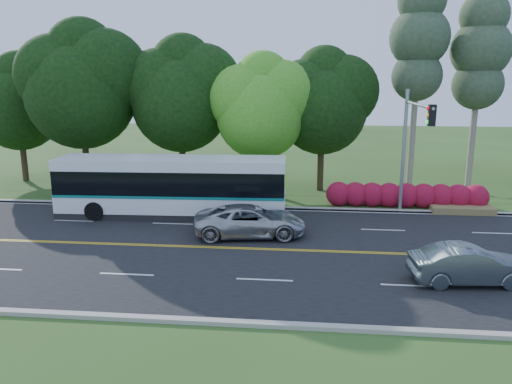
# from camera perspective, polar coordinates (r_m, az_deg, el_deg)

# --- Properties ---
(ground) EXTENTS (120.00, 120.00, 0.00)m
(ground) POSITION_cam_1_polar(r_m,az_deg,el_deg) (22.79, 2.99, -6.64)
(ground) COLOR #2C4717
(ground) RESTS_ON ground
(road) EXTENTS (60.00, 14.00, 0.02)m
(road) POSITION_cam_1_polar(r_m,az_deg,el_deg) (22.79, 2.99, -6.61)
(road) COLOR black
(road) RESTS_ON ground
(curb_north) EXTENTS (60.00, 0.30, 0.15)m
(curb_north) POSITION_cam_1_polar(r_m,az_deg,el_deg) (29.60, 3.67, -1.84)
(curb_north) COLOR #A7A497
(curb_north) RESTS_ON ground
(curb_south) EXTENTS (60.00, 0.30, 0.15)m
(curb_south) POSITION_cam_1_polar(r_m,az_deg,el_deg) (16.22, 1.69, -14.91)
(curb_south) COLOR #A7A497
(curb_south) RESTS_ON ground
(grass_verge) EXTENTS (60.00, 4.00, 0.10)m
(grass_verge) POSITION_cam_1_polar(r_m,az_deg,el_deg) (31.39, 3.80, -1.02)
(grass_verge) COLOR #2C4717
(grass_verge) RESTS_ON ground
(lane_markings) EXTENTS (57.60, 13.82, 0.00)m
(lane_markings) POSITION_cam_1_polar(r_m,az_deg,el_deg) (22.79, 2.75, -6.58)
(lane_markings) COLOR gold
(lane_markings) RESTS_ON road
(tree_row) EXTENTS (44.70, 9.10, 13.84)m
(tree_row) POSITION_cam_1_polar(r_m,az_deg,el_deg) (34.13, -4.69, 11.44)
(tree_row) COLOR #302315
(tree_row) RESTS_ON ground
(bougainvillea_hedge) EXTENTS (9.50, 2.25, 1.50)m
(bougainvillea_hedge) POSITION_cam_1_polar(r_m,az_deg,el_deg) (31.02, 17.14, -0.48)
(bougainvillea_hedge) COLOR maroon
(bougainvillea_hedge) RESTS_ON ground
(traffic_signal) EXTENTS (0.42, 6.10, 7.00)m
(traffic_signal) POSITION_cam_1_polar(r_m,az_deg,el_deg) (27.57, 17.37, 6.22)
(traffic_signal) COLOR #94979D
(traffic_signal) RESTS_ON ground
(transit_bus) EXTENTS (12.68, 3.19, 3.29)m
(transit_bus) POSITION_cam_1_polar(r_m,az_deg,el_deg) (28.18, -9.61, 0.53)
(transit_bus) COLOR white
(transit_bus) RESTS_ON road
(sedan) EXTENTS (4.53, 1.96, 1.45)m
(sedan) POSITION_cam_1_polar(r_m,az_deg,el_deg) (20.64, 23.24, -7.68)
(sedan) COLOR slate
(sedan) RESTS_ON road
(suv) EXTENTS (5.75, 3.28, 1.51)m
(suv) POSITION_cam_1_polar(r_m,az_deg,el_deg) (24.48, -0.65, -3.31)
(suv) COLOR #B2B4B7
(suv) RESTS_ON road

